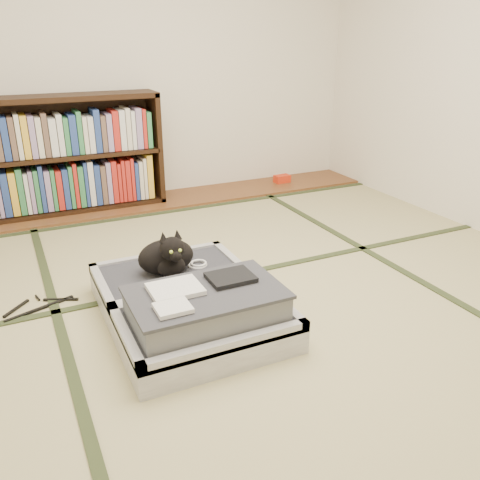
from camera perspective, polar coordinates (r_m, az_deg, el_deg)
name	(u,v)px	position (r m, az deg, el deg)	size (l,w,h in m)	color
floor	(259,307)	(2.76, 2.19, -7.48)	(4.50, 4.50, 0.00)	tan
wood_strip	(154,202)	(4.48, -9.69, 4.27)	(4.00, 0.50, 0.02)	brown
red_item	(282,179)	(4.98, 4.74, 6.88)	(0.15, 0.09, 0.07)	red
room_shell	(264,9)	(2.40, 2.75, 24.49)	(4.50, 4.50, 4.50)	white
tatami_borders	(223,270)	(3.15, -1.95, -3.39)	(4.00, 4.50, 0.01)	#2D381E
bookcase	(72,157)	(4.32, -18.30, 8.88)	(1.41, 0.32, 0.92)	black
suitcase	(191,304)	(2.57, -5.55, -7.18)	(0.79, 1.05, 0.31)	silver
cat	(168,257)	(2.74, -8.12, -1.85)	(0.35, 0.35, 0.28)	black
cable_coil	(198,264)	(2.86, -4.76, -2.73)	(0.11, 0.11, 0.03)	white
hanger	(39,306)	(2.95, -21.61, -6.91)	(0.39, 0.24, 0.01)	black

